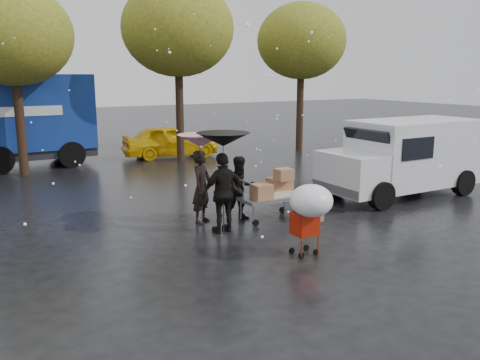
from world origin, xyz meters
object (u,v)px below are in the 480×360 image
person_pink (202,187)px  white_van (404,156)px  vendor_cart (273,190)px  shopping_cart (310,205)px  person_black (223,193)px  yellow_taxi (171,141)px

person_pink → white_van: 6.44m
vendor_cart → shopping_cart: (-0.84, -2.57, 0.34)m
person_black → vendor_cart: size_ratio=1.20×
yellow_taxi → white_van: bearing=-154.1°
person_pink → shopping_cart: size_ratio=1.20×
person_pink → yellow_taxi: bearing=34.2°
person_pink → vendor_cart: size_ratio=1.15×
person_pink → vendor_cart: (1.63, -0.62, -0.15)m
vendor_cart → white_van: (4.79, 0.26, 0.43)m
vendor_cart → white_van: size_ratio=0.31×
person_black → white_van: bearing=-176.7°
person_pink → shopping_cart: person_pink is taller
person_pink → white_van: size_ratio=0.36×
person_pink → yellow_taxi: 9.97m
person_pink → person_black: person_black is taller
person_black → shopping_cart: bearing=105.3°
yellow_taxi → person_black: bearing=171.2°
yellow_taxi → vendor_cart: bearing=179.0°
person_black → yellow_taxi: size_ratio=0.45×
shopping_cart → yellow_taxi: 12.88m
person_pink → vendor_cart: 1.75m
person_pink → person_black: size_ratio=0.96×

